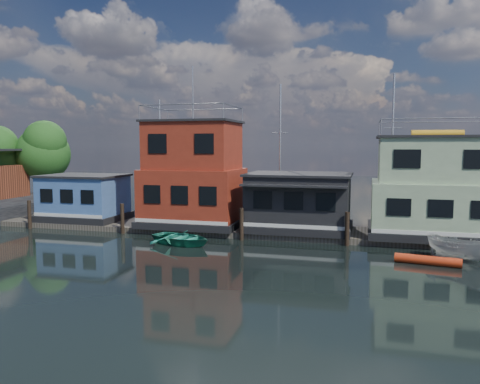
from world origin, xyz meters
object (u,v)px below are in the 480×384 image
(houseboat_blue, at_px, (84,197))
(motorboat, at_px, (459,248))
(houseboat_green, at_px, (435,189))
(dinghy_teal, at_px, (182,238))
(red_kayak, at_px, (428,260))
(houseboat_dark, at_px, (299,202))
(houseboat_red, at_px, (194,176))

(houseboat_blue, height_order, motorboat, houseboat_blue)
(houseboat_green, height_order, dinghy_teal, houseboat_green)
(houseboat_blue, bearing_deg, red_kayak, -14.40)
(dinghy_teal, bearing_deg, houseboat_blue, 81.24)
(houseboat_dark, distance_m, motorboat, 11.05)
(houseboat_dark, bearing_deg, houseboat_green, 0.12)
(houseboat_red, bearing_deg, houseboat_blue, -180.00)
(houseboat_green, height_order, red_kayak, houseboat_green)
(dinghy_teal, bearing_deg, houseboat_dark, -35.21)
(red_kayak, bearing_deg, houseboat_red, 167.92)
(houseboat_red, xyz_separation_m, dinghy_teal, (1.13, -5.25, -3.67))
(houseboat_red, bearing_deg, dinghy_teal, -77.82)
(houseboat_green, bearing_deg, houseboat_blue, -180.00)
(houseboat_blue, relative_size, dinghy_teal, 1.51)
(houseboat_blue, xyz_separation_m, motorboat, (27.20, -5.01, -1.50))
(red_kayak, bearing_deg, houseboat_green, 90.83)
(houseboat_dark, bearing_deg, red_kayak, -39.41)
(houseboat_blue, bearing_deg, houseboat_dark, -0.06)
(motorboat, height_order, red_kayak, motorboat)
(houseboat_blue, xyz_separation_m, houseboat_dark, (17.50, -0.02, 0.21))
(houseboat_blue, height_order, houseboat_dark, houseboat_dark)
(houseboat_red, relative_size, red_kayak, 3.49)
(houseboat_blue, relative_size, houseboat_red, 0.54)
(houseboat_red, distance_m, houseboat_dark, 8.18)
(motorboat, bearing_deg, red_kayak, 163.23)
(houseboat_red, height_order, motorboat, houseboat_red)
(dinghy_teal, bearing_deg, red_kayak, -77.44)
(red_kayak, bearing_deg, motorboat, 50.52)
(houseboat_red, distance_m, houseboat_green, 17.01)
(motorboat, bearing_deg, dinghy_teal, 123.74)
(houseboat_dark, distance_m, dinghy_teal, 8.85)
(houseboat_blue, distance_m, houseboat_red, 9.69)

